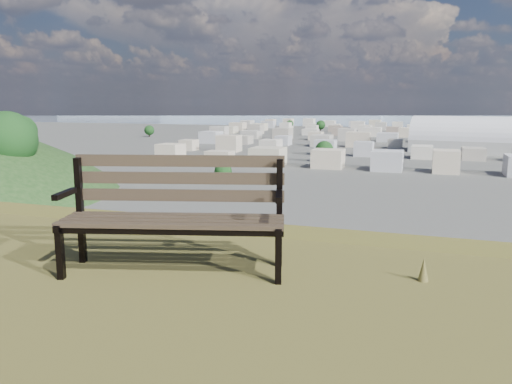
% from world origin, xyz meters
% --- Properties ---
extents(park_bench, '(1.79, 0.97, 0.89)m').
position_xyz_m(park_bench, '(0.53, 2.87, 25.50)').
color(park_bench, '#413325').
rests_on(park_bench, hilltop_mesa).
extents(arena, '(62.54, 33.45, 25.14)m').
position_xyz_m(arena, '(25.20, 286.50, 5.93)').
color(arena, beige).
rests_on(arena, ground).
extents(city_blocks, '(395.00, 361.00, 7.00)m').
position_xyz_m(city_blocks, '(0.00, 394.44, 3.50)').
color(city_blocks, beige).
rests_on(city_blocks, ground).
extents(city_trees, '(406.52, 387.20, 9.98)m').
position_xyz_m(city_trees, '(-26.39, 319.00, 4.83)').
color(city_trees, '#36261B').
rests_on(city_trees, ground).
extents(bay_water, '(2400.00, 700.00, 0.12)m').
position_xyz_m(bay_water, '(0.00, 900.00, 0.00)').
color(bay_water, '#8394A7').
rests_on(bay_water, ground).
extents(far_hills, '(2050.00, 340.00, 60.00)m').
position_xyz_m(far_hills, '(-60.92, 1402.93, 25.47)').
color(far_hills, '#9BAEC1').
rests_on(far_hills, ground).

